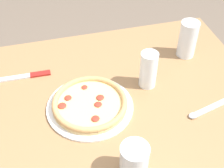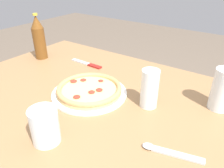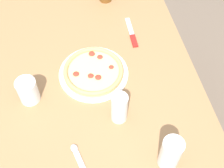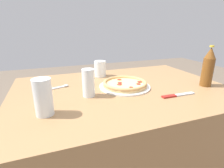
{
  "view_description": "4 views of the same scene",
  "coord_description": "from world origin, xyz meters",
  "px_view_note": "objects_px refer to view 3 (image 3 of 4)",
  "views": [
    {
      "loc": [
        -0.13,
        -0.74,
        1.53
      ],
      "look_at": [
        0.07,
        0.04,
        0.78
      ],
      "focal_mm": 50.0,
      "sensor_mm": 36.0,
      "label": 1
    },
    {
      "loc": [
        0.49,
        -0.57,
        1.19
      ],
      "look_at": [
        0.09,
        0.0,
        0.8
      ],
      "focal_mm": 35.0,
      "sensor_mm": 36.0,
      "label": 2
    },
    {
      "loc": [
        0.8,
        -0.1,
        1.82
      ],
      "look_at": [
        0.08,
        0.05,
        0.78
      ],
      "focal_mm": 50.0,
      "sensor_mm": 36.0,
      "label": 3
    },
    {
      "loc": [
        0.39,
        0.89,
        1.08
      ],
      "look_at": [
        0.07,
        0.02,
        0.77
      ],
      "focal_mm": 28.0,
      "sensor_mm": 36.0,
      "label": 4
    }
  ],
  "objects_px": {
    "spoon": "(79,160)",
    "knife": "(132,34)",
    "glass_lemonade": "(170,154)",
    "glass_mango_juice": "(28,91)",
    "pizza_veggie": "(94,72)",
    "glass_water": "(119,109)"
  },
  "relations": [
    {
      "from": "glass_water",
      "to": "glass_mango_juice",
      "type": "height_order",
      "value": "glass_water"
    },
    {
      "from": "glass_water",
      "to": "glass_lemonade",
      "type": "relative_size",
      "value": 0.94
    },
    {
      "from": "glass_lemonade",
      "to": "pizza_veggie",
      "type": "bearing_deg",
      "value": -156.4
    },
    {
      "from": "pizza_veggie",
      "to": "glass_water",
      "type": "bearing_deg",
      "value": 14.99
    },
    {
      "from": "glass_water",
      "to": "glass_lemonade",
      "type": "bearing_deg",
      "value": 31.78
    },
    {
      "from": "glass_lemonade",
      "to": "spoon",
      "type": "bearing_deg",
      "value": -102.25
    },
    {
      "from": "knife",
      "to": "spoon",
      "type": "bearing_deg",
      "value": -30.24
    },
    {
      "from": "spoon",
      "to": "knife",
      "type": "bearing_deg",
      "value": 149.76
    },
    {
      "from": "pizza_veggie",
      "to": "glass_water",
      "type": "relative_size",
      "value": 2.09
    },
    {
      "from": "glass_water",
      "to": "spoon",
      "type": "bearing_deg",
      "value": -50.75
    },
    {
      "from": "glass_water",
      "to": "knife",
      "type": "bearing_deg",
      "value": 159.95
    },
    {
      "from": "glass_mango_juice",
      "to": "spoon",
      "type": "xyz_separation_m",
      "value": [
        0.31,
        0.16,
        -0.05
      ]
    },
    {
      "from": "pizza_veggie",
      "to": "glass_water",
      "type": "distance_m",
      "value": 0.24
    },
    {
      "from": "pizza_veggie",
      "to": "glass_mango_juice",
      "type": "xyz_separation_m",
      "value": [
        0.07,
        -0.28,
        0.03
      ]
    },
    {
      "from": "knife",
      "to": "spoon",
      "type": "xyz_separation_m",
      "value": [
        0.58,
        -0.34,
        0.0
      ]
    },
    {
      "from": "glass_lemonade",
      "to": "spoon",
      "type": "distance_m",
      "value": 0.33
    },
    {
      "from": "pizza_veggie",
      "to": "knife",
      "type": "distance_m",
      "value": 0.3
    },
    {
      "from": "glass_lemonade",
      "to": "glass_mango_juice",
      "type": "distance_m",
      "value": 0.6
    },
    {
      "from": "spoon",
      "to": "pizza_veggie",
      "type": "bearing_deg",
      "value": 162.74
    },
    {
      "from": "glass_mango_juice",
      "to": "knife",
      "type": "relative_size",
      "value": 0.57
    },
    {
      "from": "pizza_veggie",
      "to": "knife",
      "type": "height_order",
      "value": "pizza_veggie"
    },
    {
      "from": "pizza_veggie",
      "to": "glass_mango_juice",
      "type": "height_order",
      "value": "glass_mango_juice"
    }
  ]
}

